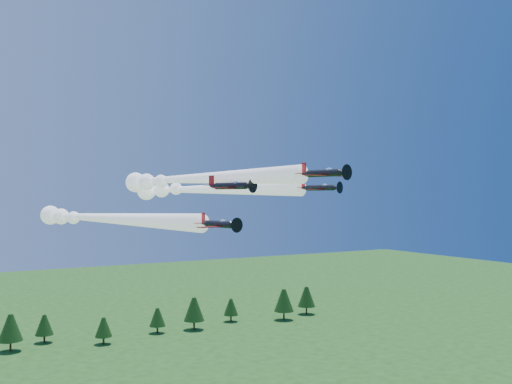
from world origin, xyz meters
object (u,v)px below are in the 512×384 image
plane_lead (190,179)px  plane_right (201,189)px  plane_left (99,218)px  plane_slot (231,186)px

plane_lead → plane_right: plane_lead is taller
plane_right → plane_lead: bearing=-146.9°
plane_left → plane_right: size_ratio=1.33×
plane_lead → plane_right: size_ratio=1.19×
plane_lead → plane_slot: (1.50, -11.76, -1.38)m
plane_slot → plane_right: bearing=55.4°
plane_lead → plane_left: bearing=127.7°
plane_right → plane_slot: 19.87m
plane_left → plane_slot: 26.31m
plane_left → plane_right: bearing=-20.5°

